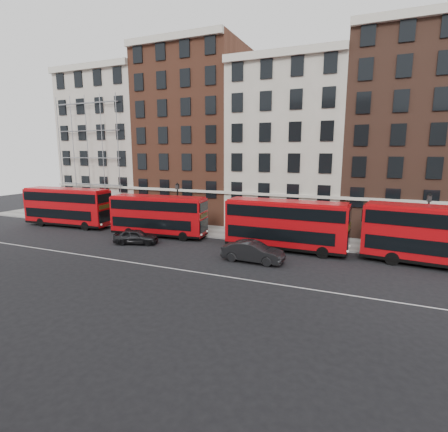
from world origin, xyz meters
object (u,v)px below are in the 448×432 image
at_px(bus_b, 158,215).
at_px(bus_c, 285,224).
at_px(car_rear, 136,237).
at_px(bus_a, 67,206).
at_px(bus_d, 441,235).
at_px(car_front, 253,252).

xyz_separation_m(bus_b, bus_c, (13.47, 0.00, 0.14)).
bearing_deg(car_rear, bus_a, 55.71).
relative_size(bus_d, car_front, 2.29).
height_order(bus_a, bus_d, bus_d).
height_order(bus_b, bus_d, bus_d).
height_order(car_rear, car_front, car_front).
bearing_deg(car_rear, car_front, -112.74).
bearing_deg(car_front, car_rear, 87.02).
bearing_deg(bus_c, car_rear, -165.56).
bearing_deg(bus_d, bus_c, -173.63).
height_order(bus_d, car_front, bus_d).
bearing_deg(bus_b, bus_c, -5.67).
height_order(bus_c, car_front, bus_c).
relative_size(bus_a, bus_c, 1.02).
distance_m(bus_a, bus_d, 38.29).
xyz_separation_m(car_rear, car_front, (12.16, -0.84, 0.11)).
height_order(bus_b, bus_c, bus_c).
distance_m(bus_b, car_rear, 3.82).
bearing_deg(bus_a, bus_b, -3.73).
distance_m(bus_a, car_front, 25.09).
relative_size(bus_c, car_front, 2.15).
height_order(bus_b, car_front, bus_b).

